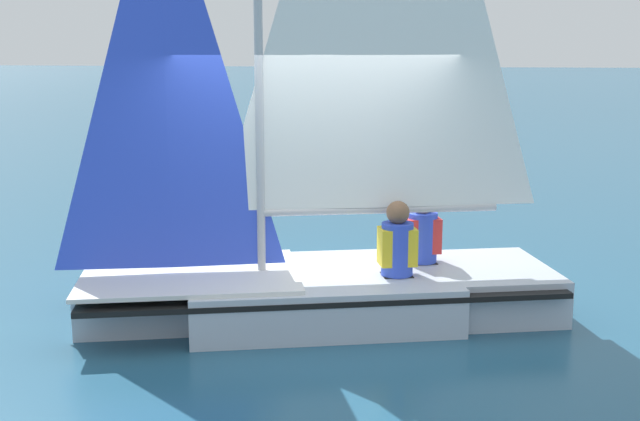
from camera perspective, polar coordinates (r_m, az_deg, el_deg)
The scene contains 4 objects.
ground_plane at distance 7.87m, azimuth 0.00°, elevation -7.51°, with size 260.00×260.00×0.00m, color #235675.
sailboat_main at distance 7.64m, azimuth 0.29°, elevation -1.42°, with size 4.73×3.00×6.22m.
sailor_helm at distance 7.60m, azimuth 5.50°, elevation -3.35°, with size 0.41×0.38×1.16m.
sailor_crew at distance 8.10m, azimuth 7.26°, elevation -2.48°, with size 0.41×0.38×1.16m.
Camera 1 is at (1.54, -7.29, 2.53)m, focal length 45.00 mm.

